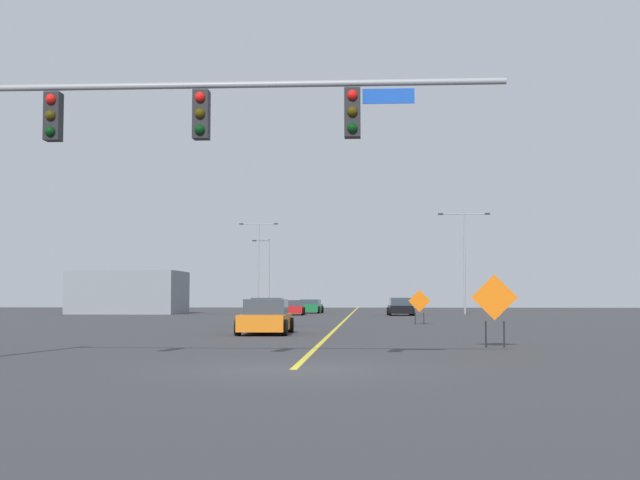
# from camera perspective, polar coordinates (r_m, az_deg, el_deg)

# --- Properties ---
(ground) EXTENTS (203.26, 203.26, 0.00)m
(ground) POSITION_cam_1_polar(r_m,az_deg,el_deg) (18.04, -1.81, -8.65)
(ground) COLOR #38383A
(road_centre_stripe) EXTENTS (0.16, 112.92, 0.01)m
(road_centre_stripe) POSITION_cam_1_polar(r_m,az_deg,el_deg) (74.40, 2.08, -4.97)
(road_centre_stripe) COLOR yellow
(road_centre_stripe) RESTS_ON ground
(traffic_signal_assembly) EXTENTS (13.05, 0.44, 6.59)m
(traffic_signal_assembly) POSITION_cam_1_polar(r_m,az_deg,el_deg) (18.97, -13.08, 6.88)
(traffic_signal_assembly) COLOR gray
(traffic_signal_assembly) RESTS_ON ground
(street_lamp_mid_left) EXTENTS (4.28, 0.24, 9.73)m
(street_lamp_mid_left) POSITION_cam_1_polar(r_m,az_deg,el_deg) (94.69, -4.13, -1.26)
(street_lamp_mid_left) COLOR gray
(street_lamp_mid_left) RESTS_ON ground
(street_lamp_near_right) EXTENTS (2.00, 0.24, 8.00)m
(street_lamp_near_right) POSITION_cam_1_polar(r_m,az_deg,el_deg) (96.60, -3.51, -2.07)
(street_lamp_near_right) COLOR gray
(street_lamp_near_right) RESTS_ON ground
(street_lamp_far_right) EXTENTS (4.49, 0.24, 8.87)m
(street_lamp_far_right) POSITION_cam_1_polar(r_m,az_deg,el_deg) (75.29, 9.60, -0.89)
(street_lamp_far_right) COLOR gray
(street_lamp_far_right) RESTS_ON ground
(construction_sign_right_lane) EXTENTS (1.37, 0.24, 2.19)m
(construction_sign_right_lane) POSITION_cam_1_polar(r_m,az_deg,el_deg) (26.29, 11.56, -3.99)
(construction_sign_right_lane) COLOR orange
(construction_sign_right_lane) RESTS_ON ground
(construction_sign_median_far) EXTENTS (1.23, 0.13, 1.90)m
(construction_sign_median_far) POSITION_cam_1_polar(r_m,az_deg,el_deg) (47.53, 6.65, -4.17)
(construction_sign_median_far) COLOR orange
(construction_sign_median_far) RESTS_ON ground
(car_blue_approaching) EXTENTS (2.09, 4.54, 1.46)m
(car_blue_approaching) POSITION_cam_1_polar(r_m,az_deg,el_deg) (45.12, -3.53, -4.86)
(car_blue_approaching) COLOR #1E389E
(car_blue_approaching) RESTS_ON ground
(car_green_distant) EXTENTS (2.29, 4.36, 1.26)m
(car_green_distant) POSITION_cam_1_polar(r_m,az_deg,el_deg) (79.30, -0.64, -4.46)
(car_green_distant) COLOR #196B38
(car_green_distant) RESTS_ON ground
(car_red_near) EXTENTS (2.19, 4.34, 1.23)m
(car_red_near) POSITION_cam_1_polar(r_m,az_deg,el_deg) (71.35, -1.87, -4.56)
(car_red_near) COLOR red
(car_red_near) RESTS_ON ground
(car_black_far) EXTENTS (2.15, 4.41, 1.43)m
(car_black_far) POSITION_cam_1_polar(r_m,az_deg,el_deg) (70.05, 5.38, -4.47)
(car_black_far) COLOR black
(car_black_far) RESTS_ON ground
(car_orange_mid) EXTENTS (2.10, 4.47, 1.42)m
(car_orange_mid) POSITION_cam_1_polar(r_m,az_deg,el_deg) (35.12, -3.65, -5.23)
(car_orange_mid) COLOR orange
(car_orange_mid) RESTS_ON ground
(roadside_building_west) EXTENTS (9.35, 7.53, 3.80)m
(roadside_building_west) POSITION_cam_1_polar(r_m,az_deg,el_deg) (78.59, -12.61, -3.43)
(roadside_building_west) COLOR gray
(roadside_building_west) RESTS_ON ground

